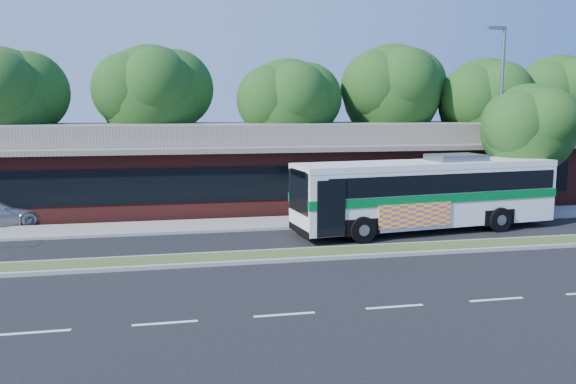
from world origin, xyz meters
name	(u,v)px	position (x,y,z in m)	size (l,w,h in m)	color
ground	(341,259)	(0.00, 0.00, 0.00)	(120.00, 120.00, 0.00)	black
median_strip	(336,252)	(0.00, 0.60, 0.07)	(26.00, 1.10, 0.15)	#3D5122
sidewalk	(302,222)	(0.00, 6.40, 0.06)	(44.00, 2.60, 0.12)	gray
plaza_building	(277,164)	(0.00, 12.99, 2.13)	(33.20, 11.20, 4.45)	#5A201C
lamp_post	(499,116)	(9.56, 6.00, 4.90)	(0.93, 0.18, 9.07)	slate
tree_bg_a	(10,98)	(-14.58, 15.14, 5.87)	(6.47, 5.80, 8.63)	black
tree_bg_b	(159,94)	(-6.57, 16.14, 6.14)	(6.69, 6.00, 9.00)	black
tree_bg_c	(293,103)	(1.40, 15.13, 5.59)	(6.24, 5.60, 8.26)	black
tree_bg_d	(397,91)	(8.45, 16.15, 6.42)	(6.91, 6.20, 9.37)	black
tree_bg_e	(489,102)	(14.42, 15.14, 5.74)	(6.47, 5.80, 8.50)	black
tree_bg_f	(561,97)	(20.43, 16.14, 6.06)	(6.69, 6.00, 8.92)	black
transit_bus	(427,189)	(4.96, 3.81, 1.83)	(11.93, 4.00, 3.29)	white
sidewalk_tree	(533,128)	(11.32, 5.89, 4.36)	(4.91, 4.40, 6.46)	black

